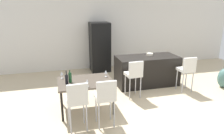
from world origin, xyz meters
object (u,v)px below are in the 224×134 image
Objects in this scene: bar_chair_left at (134,73)px; wine_glass_middle at (62,73)px; bar_chair_middle at (187,69)px; dining_table at (85,83)px; wine_glass_right at (106,72)px; wine_bottle_end at (70,77)px; wine_glass_left at (87,81)px; fruit_bowl at (150,54)px; kitchen_island at (147,71)px; dining_chair_far at (105,96)px; dining_chair_near at (77,99)px; refrigerator at (100,47)px; floor_vase at (224,78)px; wine_bottle_corner at (67,79)px.

bar_chair_left is 6.03× the size of wine_glass_middle.
bar_chair_middle is 0.82× the size of dining_table.
wine_bottle_end is at bearing -169.31° from wine_glass_right.
fruit_bowl is at bearing 36.25° from wine_glass_left.
dining_chair_far reaches higher than kitchen_island.
kitchen_island is at bearing 25.26° from wine_bottle_end.
dining_table is 7.37× the size of wine_glass_middle.
dining_chair_far reaches higher than wine_glass_left.
bar_chair_left and dining_chair_near have the same top height.
floor_vase is at bearing -38.86° from refrigerator.
wine_bottle_end is (-0.64, 0.85, 0.16)m from dining_chair_far.
bar_chair_left is (-0.75, -0.82, 0.24)m from kitchen_island.
wine_glass_right is at bearing 15.47° from wine_bottle_corner.
bar_chair_left reaches higher than wine_glass_middle.
wine_bottle_end is 0.37m from wine_glass_middle.
refrigerator is at bearing 73.67° from wine_glass_left.
wine_bottle_end is at bearing -168.79° from bar_chair_left.
wine_bottle_corner is 0.50m from wine_glass_left.
kitchen_island is 1.84× the size of bar_chair_left.
dining_chair_near is 0.57m from dining_chair_far.
wine_bottle_end is 1.67× the size of wine_glass_right.
refrigerator is (1.41, 3.10, 0.06)m from wine_bottle_corner.
dining_chair_near is at bearing -139.92° from kitchen_island.
dining_chair_near is 4.77m from floor_vase.
bar_chair_left is at bearing 11.21° from wine_bottle_end.
bar_chair_left is at bearing -132.90° from fruit_bowl.
dining_chair_near is 3.60× the size of wine_bottle_end.
dining_table is 1.74× the size of floor_vase.
dining_chair_far is at bearing -163.99° from floor_vase.
wine_glass_left is at bearing -171.23° from floor_vase.
wine_glass_middle is (-0.52, 0.69, 0.00)m from wine_glass_left.
wine_bottle_corner is (-3.42, -0.44, 0.16)m from bar_chair_middle.
kitchen_island is at bearing -58.34° from refrigerator.
wine_bottle_corner is (-0.72, 0.75, 0.16)m from dining_chair_far.
dining_chair_near reaches higher than wine_glass_middle.
dining_table is (-1.36, -0.35, -0.02)m from bar_chair_left.
floor_vase is (3.78, 0.13, -0.55)m from wine_glass_right.
wine_glass_middle is at bearing 171.79° from wine_glass_right.
wine_bottle_corner is at bearing -166.21° from bar_chair_left.
dining_chair_near is at bearing -108.14° from refrigerator.
kitchen_island is 2.73m from dining_chair_far.
kitchen_island is 1.14m from bar_chair_left.
wine_glass_left is (-0.30, 0.49, 0.17)m from dining_chair_far.
wine_glass_right is (-2.45, -0.17, 0.17)m from bar_chair_middle.
wine_bottle_end is 0.13m from wine_bottle_corner.
fruit_bowl reaches higher than wine_glass_left.
bar_chair_left is 0.86m from wine_glass_right.
wine_bottle_corner is (-0.15, 0.75, 0.16)m from dining_chair_near.
bar_chair_left is 1.41m from dining_table.
wine_glass_middle is 0.09× the size of refrigerator.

